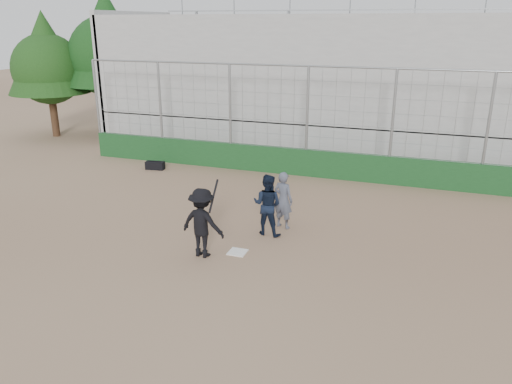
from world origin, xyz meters
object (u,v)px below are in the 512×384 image
(umpire, at_px, (283,203))
(catcher_crouched, at_px, (267,215))
(equipment_bag, at_px, (155,165))
(batter_at_plate, at_px, (202,223))

(umpire, bearing_deg, catcher_crouched, 85.66)
(catcher_crouched, height_order, equipment_bag, catcher_crouched)
(catcher_crouched, distance_m, equipment_bag, 7.61)
(batter_at_plate, relative_size, equipment_bag, 2.49)
(catcher_crouched, xyz_separation_m, umpire, (0.26, 0.63, 0.16))
(batter_at_plate, height_order, equipment_bag, batter_at_plate)
(batter_at_plate, bearing_deg, equipment_bag, 128.50)
(catcher_crouched, relative_size, umpire, 0.79)
(batter_at_plate, xyz_separation_m, equipment_bag, (-5.00, 6.28, -0.71))
(batter_at_plate, height_order, catcher_crouched, batter_at_plate)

